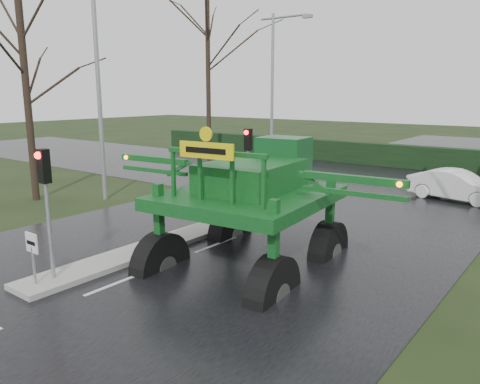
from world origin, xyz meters
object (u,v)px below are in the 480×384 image
Objects in this scene: keep_left_sign at (32,250)px; traffic_signal_near at (45,186)px; white_sedan at (455,201)px; street_light_left_near at (102,67)px; street_light_left_far at (276,76)px; crop_sprayer at (163,183)px; traffic_signal_mid at (248,153)px.

traffic_signal_near is at bearing 90.00° from keep_left_sign.
keep_left_sign is 0.32× the size of white_sedan.
street_light_left_near is 17.10m from white_sedan.
street_light_left_far is 2.36× the size of white_sedan.
traffic_signal_near is 0.39× the size of crop_sprayer.
keep_left_sign is at bearing -116.75° from crop_sprayer.
keep_left_sign is at bearing -72.22° from street_light_left_far.
crop_sprayer reaches higher than traffic_signal_near.
street_light_left_far reaches higher than crop_sprayer.
street_light_left_far is at bearing 108.90° from crop_sprayer.
crop_sprayer is (1.29, 3.26, 1.34)m from keep_left_sign.
white_sedan is (5.91, 16.63, -2.59)m from traffic_signal_near.
white_sedan is at bearing 54.00° from traffic_signal_mid.
keep_left_sign is 9.12m from traffic_signal_mid.
white_sedan is at bearing -18.89° from street_light_left_far.
street_light_left_far reaches higher than keep_left_sign.
traffic_signal_near is 10.40m from street_light_left_near.
keep_left_sign is at bearing 170.74° from white_sedan.
traffic_signal_mid is (0.00, 8.99, 1.53)m from keep_left_sign.
keep_left_sign is 0.15× the size of crop_sprayer.
white_sedan is at bearing 70.45° from traffic_signal_near.
traffic_signal_near is 0.83× the size of white_sedan.
traffic_signal_mid is 10.38m from white_sedan.
white_sedan is at bearing 70.97° from keep_left_sign.
crop_sprayer reaches higher than traffic_signal_mid.
traffic_signal_near is 3.06m from crop_sprayer.
street_light_left_far is (-6.89, 12.51, 3.40)m from traffic_signal_mid.
street_light_left_near is 14.00m from street_light_left_far.
street_light_left_far is 1.10× the size of crop_sprayer.
crop_sprayer is at bearing 68.51° from keep_left_sign.
street_light_left_far reaches higher than traffic_signal_mid.
traffic_signal_near is at bearing -71.83° from street_light_left_far.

